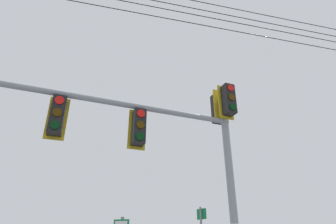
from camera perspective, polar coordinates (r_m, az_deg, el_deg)
signal_mast_assembly at (r=7.25m, az=2.04°, el=-5.21°), size 2.82×6.38×6.27m
overhead_wire_span at (r=10.83m, az=15.58°, el=17.11°), size 12.70×23.38×1.60m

